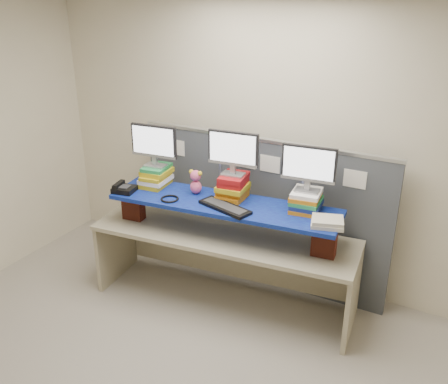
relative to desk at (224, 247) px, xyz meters
The scene contains 18 objects.
room 1.49m from the desk, 84.54° to the right, with size 5.00×4.00×2.80m.
cubicle_partition 0.57m from the desk, 77.19° to the left, with size 2.60×0.06×1.53m.
desk is the anchor object (origin of this frame).
brick_pier_left 0.97m from the desk, behind, with size 0.20×0.11×0.27m, color maroon.
brick_pier_right 0.97m from the desk, ahead, with size 0.20×0.11×0.27m, color maroon.
blue_board 0.44m from the desk, ahead, with size 2.09×0.52×0.04m, color #0D0868.
book_stack_left 0.95m from the desk, behind, with size 0.27×0.33×0.20m.
book_stack_center 0.59m from the desk, 77.95° to the left, with size 0.28×0.32×0.22m.
book_stack_right 0.91m from the desk, 15.80° to the left, with size 0.29×0.33×0.18m.
monitor_left 1.17m from the desk, behind, with size 0.46×0.15×0.40m.
monitor_center 0.92m from the desk, 78.63° to the left, with size 0.46×0.15×0.40m.
monitor_right 1.13m from the desk, 15.49° to the left, with size 0.46×0.15×0.40m.
keyboard 0.50m from the desk, 57.98° to the right, with size 0.52×0.29×0.03m.
mouse 0.57m from the desk, 26.27° to the right, with size 0.05×0.10×0.03m, color black.
desk_phone 1.09m from the desk, 165.97° to the right, with size 0.23×0.21×0.08m.
headset 0.68m from the desk, 158.01° to the right, with size 0.17×0.17×0.02m, color black.
plush_toy 0.67m from the desk, behind, with size 0.13×0.10×0.23m.
binder_stack 1.07m from the desk, ahead, with size 0.31×0.28×0.06m.
Camera 1 is at (1.82, -2.31, 2.89)m, focal length 40.00 mm.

